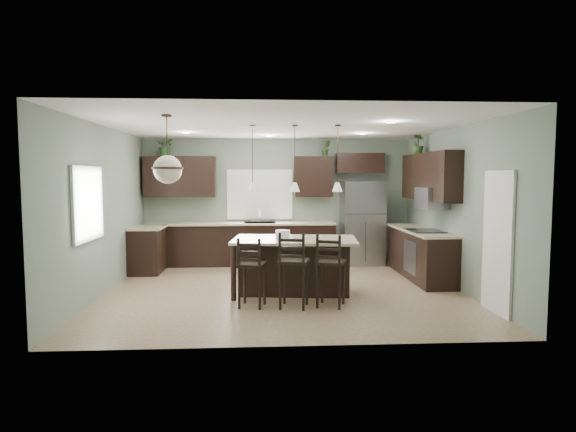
# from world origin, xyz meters

# --- Properties ---
(ground) EXTENTS (6.00, 6.00, 0.00)m
(ground) POSITION_xyz_m (0.00, 0.00, 0.00)
(ground) COLOR #9E8466
(ground) RESTS_ON ground
(pantry_door) EXTENTS (0.04, 0.82, 2.04)m
(pantry_door) POSITION_xyz_m (2.98, -1.55, 1.02)
(pantry_door) COLOR white
(pantry_door) RESTS_ON ground
(window_back) EXTENTS (1.35, 0.02, 1.00)m
(window_back) POSITION_xyz_m (-0.40, 2.73, 1.55)
(window_back) COLOR white
(window_back) RESTS_ON room_shell
(window_left) EXTENTS (0.02, 1.10, 1.00)m
(window_left) POSITION_xyz_m (-2.98, -0.80, 1.55)
(window_left) COLOR white
(window_left) RESTS_ON room_shell
(left_return_cabs) EXTENTS (0.60, 0.90, 0.90)m
(left_return_cabs) POSITION_xyz_m (-2.70, 1.70, 0.45)
(left_return_cabs) COLOR black
(left_return_cabs) RESTS_ON ground
(left_return_countertop) EXTENTS (0.66, 0.96, 0.04)m
(left_return_countertop) POSITION_xyz_m (-2.68, 1.70, 0.92)
(left_return_countertop) COLOR beige
(left_return_countertop) RESTS_ON left_return_cabs
(back_lower_cabs) EXTENTS (4.20, 0.60, 0.90)m
(back_lower_cabs) POSITION_xyz_m (-0.85, 2.45, 0.45)
(back_lower_cabs) COLOR black
(back_lower_cabs) RESTS_ON ground
(back_countertop) EXTENTS (4.20, 0.66, 0.04)m
(back_countertop) POSITION_xyz_m (-0.85, 2.43, 0.92)
(back_countertop) COLOR beige
(back_countertop) RESTS_ON back_lower_cabs
(sink_inset) EXTENTS (0.70, 0.45, 0.01)m
(sink_inset) POSITION_xyz_m (-0.40, 2.43, 0.94)
(sink_inset) COLOR gray
(sink_inset) RESTS_ON back_countertop
(faucet) EXTENTS (0.02, 0.02, 0.28)m
(faucet) POSITION_xyz_m (-0.40, 2.40, 1.08)
(faucet) COLOR silver
(faucet) RESTS_ON back_countertop
(back_upper_left) EXTENTS (1.55, 0.34, 0.90)m
(back_upper_left) POSITION_xyz_m (-2.15, 2.58, 1.95)
(back_upper_left) COLOR black
(back_upper_left) RESTS_ON room_shell
(back_upper_right) EXTENTS (0.85, 0.34, 0.90)m
(back_upper_right) POSITION_xyz_m (0.80, 2.58, 1.95)
(back_upper_right) COLOR black
(back_upper_right) RESTS_ON room_shell
(fridge_header) EXTENTS (1.05, 0.34, 0.45)m
(fridge_header) POSITION_xyz_m (1.85, 2.58, 2.25)
(fridge_header) COLOR black
(fridge_header) RESTS_ON room_shell
(right_lower_cabs) EXTENTS (0.60, 2.35, 0.90)m
(right_lower_cabs) POSITION_xyz_m (2.70, 0.87, 0.45)
(right_lower_cabs) COLOR black
(right_lower_cabs) RESTS_ON ground
(right_countertop) EXTENTS (0.66, 2.35, 0.04)m
(right_countertop) POSITION_xyz_m (2.68, 0.87, 0.92)
(right_countertop) COLOR beige
(right_countertop) RESTS_ON right_lower_cabs
(cooktop) EXTENTS (0.58, 0.75, 0.02)m
(cooktop) POSITION_xyz_m (2.68, 0.60, 0.94)
(cooktop) COLOR black
(cooktop) RESTS_ON right_countertop
(wall_oven_front) EXTENTS (0.01, 0.72, 0.60)m
(wall_oven_front) POSITION_xyz_m (2.40, 0.60, 0.45)
(wall_oven_front) COLOR gray
(wall_oven_front) RESTS_ON right_lower_cabs
(right_upper_cabs) EXTENTS (0.34, 2.35, 0.90)m
(right_upper_cabs) POSITION_xyz_m (2.83, 0.87, 1.95)
(right_upper_cabs) COLOR black
(right_upper_cabs) RESTS_ON room_shell
(microwave) EXTENTS (0.40, 0.75, 0.40)m
(microwave) POSITION_xyz_m (2.78, 0.60, 1.55)
(microwave) COLOR gray
(microwave) RESTS_ON right_upper_cabs
(refrigerator) EXTENTS (0.90, 0.74, 1.85)m
(refrigerator) POSITION_xyz_m (1.88, 2.40, 0.93)
(refrigerator) COLOR gray
(refrigerator) RESTS_ON ground
(kitchen_island) EXTENTS (2.15, 1.37, 0.92)m
(kitchen_island) POSITION_xyz_m (0.17, -0.23, 0.46)
(kitchen_island) COLOR black
(kitchen_island) RESTS_ON ground
(serving_dish) EXTENTS (0.24, 0.24, 0.14)m
(serving_dish) POSITION_xyz_m (-0.03, -0.21, 0.99)
(serving_dish) COLOR silver
(serving_dish) RESTS_ON kitchen_island
(bar_stool_left) EXTENTS (0.47, 0.47, 1.06)m
(bar_stool_left) POSITION_xyz_m (-0.53, -1.04, 0.53)
(bar_stool_left) COLOR black
(bar_stool_left) RESTS_ON ground
(bar_stool_center) EXTENTS (0.51, 0.51, 1.15)m
(bar_stool_center) POSITION_xyz_m (0.10, -1.11, 0.57)
(bar_stool_center) COLOR black
(bar_stool_center) RESTS_ON ground
(bar_stool_right) EXTENTS (0.53, 0.53, 1.11)m
(bar_stool_right) POSITION_xyz_m (0.65, -1.09, 0.55)
(bar_stool_right) COLOR black
(bar_stool_right) RESTS_ON ground
(pendant_left) EXTENTS (0.17, 0.17, 1.10)m
(pendant_left) POSITION_xyz_m (-0.52, -0.16, 2.25)
(pendant_left) COLOR white
(pendant_left) RESTS_ON room_shell
(pendant_center) EXTENTS (0.17, 0.17, 1.10)m
(pendant_center) POSITION_xyz_m (0.17, -0.23, 2.25)
(pendant_center) COLOR silver
(pendant_center) RESTS_ON room_shell
(pendant_right) EXTENTS (0.17, 0.17, 1.10)m
(pendant_right) POSITION_xyz_m (0.87, -0.31, 2.25)
(pendant_right) COLOR white
(pendant_right) RESTS_ON room_shell
(chandelier) EXTENTS (0.43, 0.43, 0.95)m
(chandelier) POSITION_xyz_m (-1.67, -1.42, 2.33)
(chandelier) COLOR beige
(chandelier) RESTS_ON room_shell
(plant_back_left) EXTENTS (0.50, 0.47, 0.45)m
(plant_back_left) POSITION_xyz_m (-2.44, 2.55, 2.62)
(plant_back_left) COLOR #285424
(plant_back_left) RESTS_ON back_upper_left
(plant_back_right) EXTENTS (0.21, 0.18, 0.35)m
(plant_back_right) POSITION_xyz_m (1.08, 2.55, 2.58)
(plant_back_right) COLOR #314F22
(plant_back_right) RESTS_ON back_upper_right
(plant_right_wall) EXTENTS (0.30, 0.30, 0.42)m
(plant_right_wall) POSITION_xyz_m (2.80, 1.50, 2.61)
(plant_right_wall) COLOR #304D21
(plant_right_wall) RESTS_ON right_upper_cabs
(room_shell) EXTENTS (6.00, 6.00, 6.00)m
(room_shell) POSITION_xyz_m (0.00, 0.00, 1.70)
(room_shell) COLOR slate
(room_shell) RESTS_ON ground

